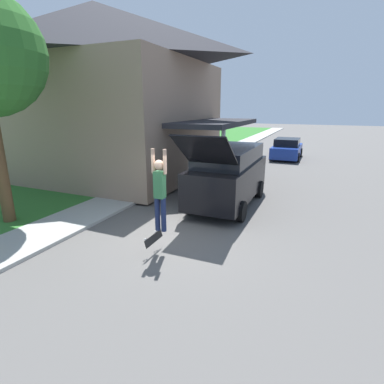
{
  "coord_description": "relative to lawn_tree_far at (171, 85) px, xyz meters",
  "views": [
    {
      "loc": [
        3.59,
        -6.98,
        3.6
      ],
      "look_at": [
        0.25,
        0.72,
        1.19
      ],
      "focal_mm": 28.0,
      "sensor_mm": 36.0,
      "label": 1
    }
  ],
  "objects": [
    {
      "name": "ground_plane",
      "position": [
        4.56,
        -8.81,
        -4.72
      ],
      "size": [
        120.0,
        120.0,
        0.0
      ],
      "primitive_type": "plane",
      "color": "#54514F"
    },
    {
      "name": "lawn",
      "position": [
        -3.44,
        -2.81,
        -4.68
      ],
      "size": [
        10.0,
        80.0,
        0.08
      ],
      "color": "#2D6B28",
      "rests_on": "ground_plane"
    },
    {
      "name": "sidewalk",
      "position": [
        0.96,
        -2.81,
        -4.67
      ],
      "size": [
        1.8,
        80.0,
        0.1
      ],
      "color": "#9E9E99",
      "rests_on": "ground_plane"
    },
    {
      "name": "house",
      "position": [
        -2.77,
        -2.68,
        -0.28
      ],
      "size": [
        13.3,
        9.07,
        8.43
      ],
      "color": "#89705B",
      "rests_on": "lawn"
    },
    {
      "name": "lawn_tree_far",
      "position": [
        0.0,
        0.0,
        0.0
      ],
      "size": [
        4.49,
        4.49,
        6.9
      ],
      "color": "brown",
      "rests_on": "lawn"
    },
    {
      "name": "suv_parked",
      "position": [
        5.09,
        -5.34,
        -3.54
      ],
      "size": [
        2.01,
        5.46,
        2.87
      ],
      "color": "black",
      "rests_on": "ground_plane"
    },
    {
      "name": "car_down_street",
      "position": [
        5.86,
        6.43,
        -4.04
      ],
      "size": [
        1.95,
        4.05,
        1.43
      ],
      "color": "navy",
      "rests_on": "ground_plane"
    },
    {
      "name": "skateboarder",
      "position": [
        4.64,
        -9.69,
        -3.07
      ],
      "size": [
        0.41,
        0.24,
        2.06
      ],
      "color": "#192347",
      "rests_on": "ground_plane"
    },
    {
      "name": "skateboard",
      "position": [
        4.5,
        -9.83,
        -4.33
      ],
      "size": [
        0.14,
        0.82,
        0.23
      ],
      "color": "black",
      "rests_on": "ground_plane"
    }
  ]
}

